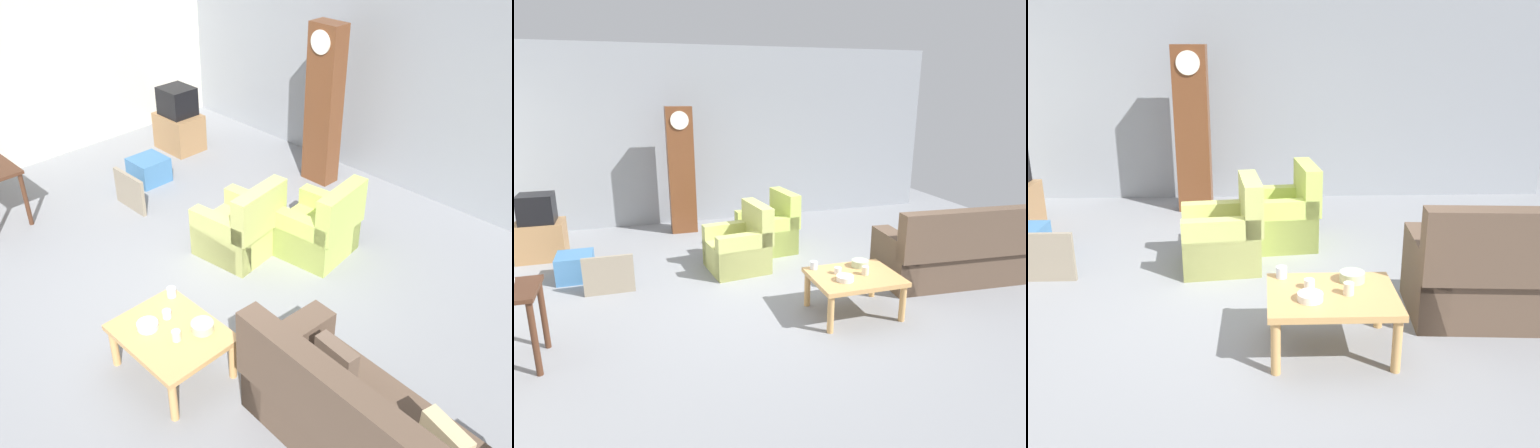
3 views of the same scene
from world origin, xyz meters
The scene contains 13 objects.
ground_plane centered at (0.00, 0.00, 0.00)m, with size 10.40×10.40×0.00m, color gray.
garage_door_wall centered at (0.00, 3.60, 1.60)m, with size 8.40×0.16×3.20m, color gray.
couch_floral centered at (2.37, -0.36, 0.35)m, with size 2.15×1.01×1.04m.
armchair_olive_near centered at (-0.31, 0.87, 0.31)m, with size 0.88×0.85×0.92m.
armchair_olive_far centered at (0.31, 1.50, 0.31)m, with size 0.88×0.85×0.92m.
coffee_table_wood centered at (0.59, -0.80, 0.40)m, with size 0.96×0.76×0.46m.
grandfather_clock centered at (-0.85, 2.91, 1.09)m, with size 0.44×0.30×2.17m.
framed_picture_leaning centered at (-2.04, 0.54, 0.24)m, with size 0.60×0.05×0.49m, color gray.
cup_white_porcelain centered at (0.43, -0.72, 0.50)m, with size 0.08×0.08×0.07m, color white.
cup_blue_rimmed centered at (0.23, -0.51, 0.51)m, with size 0.09×0.09×0.09m, color silver.
cup_cream_tall centered at (0.71, -0.83, 0.51)m, with size 0.08×0.08×0.09m, color beige.
bowl_white_stacked centered at (0.42, -0.92, 0.49)m, with size 0.19×0.19×0.05m, color white.
bowl_shallow_green centered at (0.77, -0.60, 0.50)m, with size 0.20×0.20×0.08m, color #B2C69E.
Camera 3 is at (0.11, -4.55, 2.25)m, focal length 39.44 mm.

